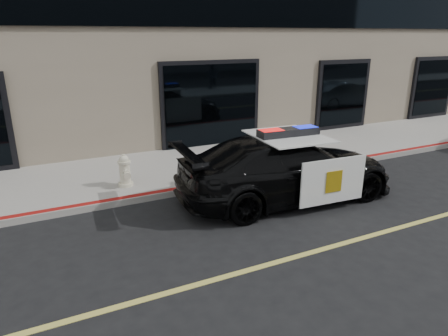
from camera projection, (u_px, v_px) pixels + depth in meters
name	position (u px, v px, depth m)	size (l,w,h in m)	color
ground	(401.00, 227.00, 7.93)	(120.00, 120.00, 0.00)	black
sidewalk_n	(264.00, 155.00, 12.38)	(60.00, 3.50, 0.15)	gray
police_car	(287.00, 168.00, 9.11)	(2.72, 5.36, 1.67)	black
fire_hydrant	(125.00, 171.00, 9.57)	(0.36, 0.50, 0.79)	beige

